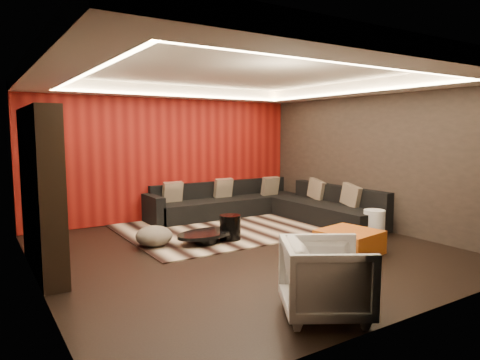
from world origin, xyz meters
TOP-DOWN VIEW (x-y plane):
  - floor at (0.00, 0.00)m, footprint 6.00×6.00m
  - ceiling at (0.00, 0.00)m, footprint 6.00×6.00m
  - wall_back at (0.00, 3.01)m, footprint 6.00×0.02m
  - wall_left at (-3.01, 0.00)m, footprint 0.02×6.00m
  - wall_right at (3.01, 0.00)m, footprint 0.02×6.00m
  - red_feature_wall at (0.00, 2.97)m, footprint 5.98×0.05m
  - soffit_back at (0.00, 2.70)m, footprint 6.00×0.60m
  - soffit_front at (0.00, -2.70)m, footprint 6.00×0.60m
  - soffit_left at (-2.70, 0.00)m, footprint 0.60×4.80m
  - soffit_right at (2.70, 0.00)m, footprint 0.60×4.80m
  - cove_back at (0.00, 2.36)m, footprint 4.80×0.08m
  - cove_front at (0.00, -2.36)m, footprint 4.80×0.08m
  - cove_left at (-2.36, 0.00)m, footprint 0.08×4.80m
  - cove_right at (2.36, 0.00)m, footprint 0.08×4.80m
  - tv_surround at (-2.85, 0.60)m, footprint 0.30×2.00m
  - tv_screen at (-2.69, 0.60)m, footprint 0.04×1.30m
  - tv_shelf at (-2.69, 0.60)m, footprint 0.04×1.60m
  - rug at (0.60, 1.51)m, footprint 4.02×3.03m
  - coffee_table at (-0.34, 0.66)m, footprint 1.24×1.24m
  - drum_stool at (0.12, 0.63)m, footprint 0.46×0.46m
  - striped_pouf at (-1.15, 0.93)m, footprint 0.69×0.69m
  - white_side_table at (2.50, -0.47)m, footprint 0.48×0.48m
  - orange_ottoman at (1.28, -1.03)m, footprint 0.94×0.94m
  - armchair at (-0.63, -2.50)m, footprint 1.18×1.17m
  - sectional_sofa at (1.73, 1.86)m, footprint 3.65×3.50m
  - throw_pillows at (1.78, 1.88)m, footprint 3.09×2.72m

SIDE VIEW (x-z plane):
  - floor at x=0.00m, z-range -0.02..0.00m
  - rug at x=0.60m, z-range 0.00..0.02m
  - coffee_table at x=-0.34m, z-range 0.02..0.20m
  - orange_ottoman at x=1.28m, z-range 0.00..0.36m
  - striped_pouf at x=-1.15m, z-range 0.02..0.35m
  - drum_stool at x=0.12m, z-range 0.02..0.45m
  - white_side_table at x=2.50m, z-range 0.00..0.47m
  - sectional_sofa at x=1.73m, z-range -0.11..0.64m
  - armchair at x=-0.63m, z-range 0.00..0.79m
  - throw_pillows at x=1.78m, z-range 0.37..0.87m
  - tv_shelf at x=-2.69m, z-range 0.68..0.72m
  - tv_surround at x=-2.85m, z-range 0.00..2.20m
  - wall_back at x=0.00m, z-range 0.00..2.80m
  - wall_left at x=-3.01m, z-range 0.00..2.80m
  - wall_right at x=3.01m, z-range 0.00..2.80m
  - red_feature_wall at x=0.00m, z-range 0.01..2.79m
  - tv_screen at x=-2.69m, z-range 1.05..1.85m
  - cove_back at x=0.00m, z-range 2.58..2.62m
  - cove_front at x=0.00m, z-range 2.58..2.62m
  - cove_left at x=-2.36m, z-range 2.58..2.62m
  - cove_right at x=2.36m, z-range 2.58..2.62m
  - soffit_back at x=0.00m, z-range 2.58..2.80m
  - soffit_front at x=0.00m, z-range 2.58..2.80m
  - soffit_left at x=-2.70m, z-range 2.58..2.80m
  - soffit_right at x=2.70m, z-range 2.58..2.80m
  - ceiling at x=0.00m, z-range 2.80..2.82m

